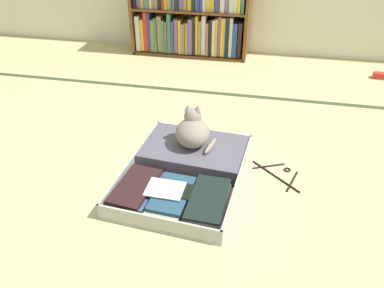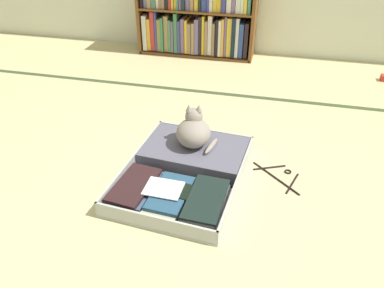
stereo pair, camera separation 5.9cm
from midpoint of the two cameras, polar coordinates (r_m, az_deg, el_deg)
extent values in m
plane|color=#C8BF88|center=(2.05, -0.26, -9.32)|extent=(10.00, 10.00, 0.00)
cube|color=#3B492C|center=(3.19, 4.87, 7.33)|extent=(4.80, 0.05, 0.00)
cube|color=brown|center=(4.07, -8.91, 19.44)|extent=(0.03, 0.28, 0.88)
cube|color=brown|center=(3.84, 7.82, 18.70)|extent=(0.03, 0.28, 0.88)
cube|color=brown|center=(4.04, -0.73, 13.35)|extent=(1.11, 0.28, 0.02)
cube|color=brown|center=(3.92, -0.78, 19.25)|extent=(1.08, 0.28, 0.02)
cube|color=silver|center=(4.11, -7.96, 16.21)|extent=(0.04, 0.24, 0.34)
cube|color=gold|center=(4.11, -7.33, 16.02)|extent=(0.03, 0.24, 0.31)
cube|color=red|center=(4.09, -6.79, 16.51)|extent=(0.04, 0.24, 0.38)
cube|color=#354891|center=(4.08, -6.33, 16.48)|extent=(0.02, 0.24, 0.38)
cube|color=olive|center=(4.08, -5.85, 16.01)|extent=(0.04, 0.24, 0.31)
cube|color=#357F53|center=(4.05, -5.43, 16.07)|extent=(0.02, 0.24, 0.33)
cube|color=#9C7D51|center=(4.06, -4.84, 16.24)|extent=(0.04, 0.24, 0.35)
cube|color=#448654|center=(4.05, -4.33, 15.93)|extent=(0.02, 0.24, 0.31)
cube|color=slate|center=(4.03, -3.93, 15.84)|extent=(0.02, 0.24, 0.31)
cube|color=#3D784D|center=(4.01, -3.46, 16.33)|extent=(0.03, 0.24, 0.38)
cube|color=#3F4682|center=(4.02, -2.97, 15.85)|extent=(0.03, 0.24, 0.31)
cube|color=slate|center=(4.01, -2.45, 16.00)|extent=(0.04, 0.24, 0.33)
cube|color=yellow|center=(4.00, -1.95, 15.91)|extent=(0.02, 0.24, 0.33)
cube|color=#8D7455|center=(4.00, -1.49, 15.65)|extent=(0.04, 0.24, 0.29)
cube|color=#9E8051|center=(3.98, -0.94, 15.67)|extent=(0.03, 0.24, 0.30)
cube|color=slate|center=(3.98, -0.41, 15.91)|extent=(0.04, 0.24, 0.34)
cube|color=black|center=(3.97, 0.11, 16.05)|extent=(0.03, 0.24, 0.36)
cube|color=gold|center=(3.96, 0.55, 16.09)|extent=(0.02, 0.24, 0.37)
cube|color=#997B5A|center=(3.96, 0.98, 15.76)|extent=(0.03, 0.24, 0.33)
cube|color=silver|center=(3.96, 1.55, 16.10)|extent=(0.04, 0.24, 0.38)
cube|color=olive|center=(3.94, 2.06, 15.55)|extent=(0.02, 0.24, 0.31)
cube|color=black|center=(3.94, 2.55, 15.78)|extent=(0.03, 0.24, 0.35)
cube|color=silver|center=(3.93, 2.97, 15.72)|extent=(0.03, 0.24, 0.34)
cube|color=gold|center=(3.93, 3.38, 15.79)|extent=(0.02, 0.24, 0.36)
cube|color=slate|center=(3.93, 3.79, 15.94)|extent=(0.02, 0.24, 0.38)
cube|color=gold|center=(3.93, 4.32, 15.82)|extent=(0.04, 0.24, 0.37)
cube|color=#15222D|center=(3.91, 4.92, 15.79)|extent=(0.04, 0.24, 0.38)
cube|color=silver|center=(3.91, 5.46, 15.74)|extent=(0.03, 0.24, 0.37)
cube|color=#2E4789|center=(3.92, 6.03, 15.35)|extent=(0.04, 0.24, 0.33)
cube|color=#2B1D23|center=(3.92, 6.71, 15.36)|extent=(0.04, 0.24, 0.33)
cube|color=#B2B7B2|center=(2.07, -3.82, -8.64)|extent=(0.67, 0.48, 0.01)
cube|color=#B2B7B2|center=(1.90, -6.03, -11.73)|extent=(0.64, 0.06, 0.09)
cube|color=#B2B7B2|center=(2.15, -11.78, -6.10)|extent=(0.05, 0.43, 0.09)
cube|color=#B2B7B2|center=(1.98, 4.81, -9.45)|extent=(0.05, 0.43, 0.09)
cube|color=#525252|center=(2.06, -3.83, -8.43)|extent=(0.65, 0.46, 0.01)
cube|color=#B2B7B2|center=(2.39, -0.37, -2.04)|extent=(0.67, 0.48, 0.01)
cube|color=#B2B7B2|center=(2.54, 0.99, 1.34)|extent=(0.64, 0.06, 0.09)
cube|color=#B2B7B2|center=(2.46, -7.37, -0.06)|extent=(0.05, 0.43, 0.09)
cube|color=#B2B7B2|center=(2.31, 7.09, -2.45)|extent=(0.05, 0.43, 0.09)
cube|color=#525252|center=(2.38, -0.37, -1.84)|extent=(0.65, 0.46, 0.01)
cylinder|color=black|center=(2.22, -1.97, -4.86)|extent=(0.62, 0.07, 0.02)
cube|color=gray|center=(2.12, -8.98, -7.12)|extent=(0.20, 0.32, 0.01)
cube|color=gray|center=(2.11, -8.79, -6.77)|extent=(0.22, 0.37, 0.01)
cube|color=#3A4D70|center=(2.10, -8.87, -6.64)|extent=(0.21, 0.33, 0.02)
cube|color=#2E1B1C|center=(2.09, -9.22, -6.17)|extent=(0.22, 0.36, 0.02)
cube|color=silver|center=(2.05, -4.07, -8.29)|extent=(0.22, 0.37, 0.02)
cube|color=#B1AA8C|center=(2.04, -3.97, -7.91)|extent=(0.21, 0.37, 0.02)
cube|color=navy|center=(2.04, -3.80, -7.32)|extent=(0.20, 0.32, 0.02)
cube|color=#B2AE91|center=(2.01, 1.65, -9.33)|extent=(0.21, 0.38, 0.01)
cube|color=gray|center=(2.00, 1.59, -9.07)|extent=(0.19, 0.38, 0.02)
cube|color=slate|center=(1.98, 1.43, -8.65)|extent=(0.20, 0.32, 0.02)
cube|color=black|center=(1.98, 1.54, -8.00)|extent=(0.20, 0.36, 0.01)
cube|color=silver|center=(2.04, -4.83, -6.62)|extent=(0.20, 0.16, 0.01)
cube|color=black|center=(2.02, -1.50, -7.07)|extent=(0.19, 0.14, 0.01)
cube|color=#595868|center=(2.36, -0.37, -1.11)|extent=(0.64, 0.45, 0.08)
torus|color=white|center=(2.38, -2.14, 0.19)|extent=(0.10, 0.10, 0.01)
cylinder|color=black|center=(2.57, -2.85, 1.78)|extent=(0.02, 0.02, 0.08)
cylinder|color=black|center=(2.49, 4.80, 0.59)|extent=(0.02, 0.02, 0.08)
cube|color=green|center=(1.98, -11.37, -10.41)|extent=(0.04, 0.00, 0.02)
cube|color=white|center=(1.86, 0.39, -13.20)|extent=(0.03, 0.00, 0.02)
cube|color=white|center=(1.93, -8.96, -10.42)|extent=(0.03, 0.00, 0.02)
ellipsoid|color=gray|center=(2.31, -0.64, 1.65)|extent=(0.25, 0.27, 0.16)
ellipsoid|color=gray|center=(2.39, -0.58, 1.73)|extent=(0.16, 0.11, 0.09)
sphere|color=gray|center=(2.32, -0.61, 4.06)|extent=(0.11, 0.11, 0.11)
cone|color=gray|center=(2.28, 0.12, 5.35)|extent=(0.04, 0.04, 0.04)
cone|color=gray|center=(2.29, -1.36, 5.36)|extent=(0.04, 0.04, 0.04)
sphere|color=gold|center=(2.35, -0.10, 4.71)|extent=(0.02, 0.02, 0.02)
sphere|color=gold|center=(2.36, -1.04, 4.72)|extent=(0.02, 0.02, 0.02)
ellipsoid|color=gray|center=(2.31, 2.03, -0.25)|extent=(0.07, 0.18, 0.03)
cylinder|color=black|center=(2.29, 11.47, -4.67)|extent=(0.28, 0.25, 0.01)
cylinder|color=black|center=(2.36, 10.56, -3.22)|extent=(0.19, 0.09, 0.01)
cylinder|color=black|center=(2.27, 13.85, -5.38)|extent=(0.07, 0.19, 0.01)
torus|color=black|center=(2.35, 13.19, -3.72)|extent=(0.06, 0.06, 0.01)
cube|color=red|center=(3.83, 25.52, 9.10)|extent=(0.10, 0.07, 0.05)
camera|label=1|loc=(0.03, -90.78, -0.51)|focal=36.13mm
camera|label=2|loc=(0.03, 89.22, 0.51)|focal=36.13mm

